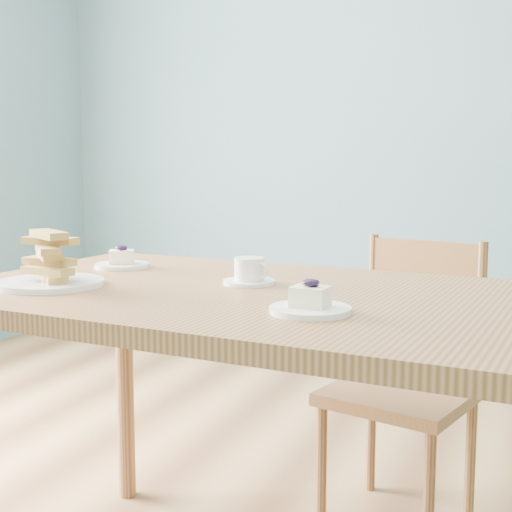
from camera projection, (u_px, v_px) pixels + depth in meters
room at (303, 54)px, 1.76m from camera, size 5.01×5.01×2.71m
dining_table at (265, 325)px, 1.62m from camera, size 1.54×0.95×0.79m
dining_chair at (405, 380)px, 2.13m from camera, size 0.47×0.45×0.86m
cheesecake_plate_near at (310, 304)px, 1.37m from camera, size 0.16×0.16×0.07m
cheesecake_plate_far at (122, 262)px, 1.97m from camera, size 0.15×0.15×0.06m
coffee_cup at (250, 273)px, 1.70m from camera, size 0.13×0.13×0.06m
biscotti_plate at (50, 267)px, 1.67m from camera, size 0.25×0.25×0.13m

